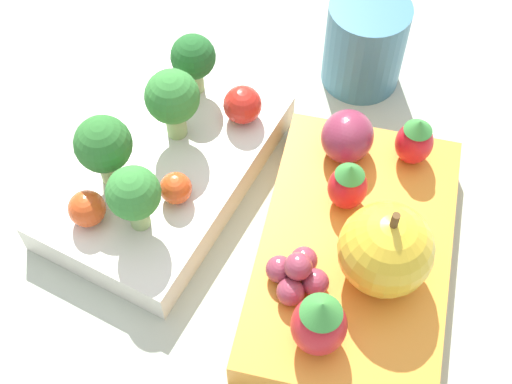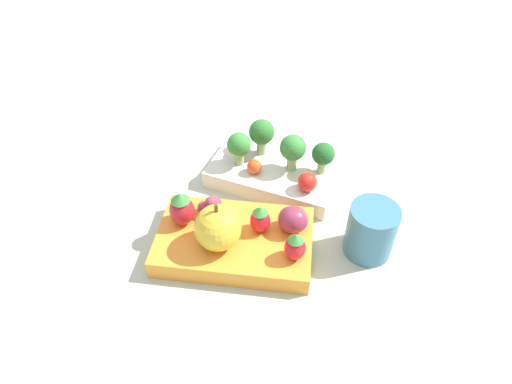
{
  "view_description": "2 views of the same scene",
  "coord_description": "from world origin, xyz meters",
  "px_view_note": "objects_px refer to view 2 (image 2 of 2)",
  "views": [
    {
      "loc": [
        -0.23,
        -0.1,
        0.42
      ],
      "look_at": [
        0.01,
        -0.0,
        0.04
      ],
      "focal_mm": 50.0,
      "sensor_mm": 36.0,
      "label": 1
    },
    {
      "loc": [
        0.13,
        -0.43,
        0.46
      ],
      "look_at": [
        0.01,
        -0.0,
        0.04
      ],
      "focal_mm": 32.0,
      "sensor_mm": 36.0,
      "label": 2
    }
  ],
  "objects_px": {
    "plum": "(293,220)",
    "grape_cluster": "(212,208)",
    "bento_box_fruit": "(234,241)",
    "strawberry_2": "(260,219)",
    "broccoli_floret_3": "(323,155)",
    "broccoli_floret_0": "(293,149)",
    "strawberry_0": "(182,209)",
    "cherry_tomato_1": "(240,143)",
    "cherry_tomato_2": "(307,182)",
    "strawberry_1": "(295,247)",
    "broccoli_floret_1": "(239,145)",
    "bento_box_savoury": "(275,173)",
    "drinking_cup": "(371,231)",
    "broccoli_floret_2": "(262,133)",
    "apple": "(218,228)",
    "cherry_tomato_0": "(254,167)"
  },
  "relations": [
    {
      "from": "cherry_tomato_2",
      "to": "plum",
      "type": "relative_size",
      "value": 0.71
    },
    {
      "from": "apple",
      "to": "drinking_cup",
      "type": "bearing_deg",
      "value": 20.62
    },
    {
      "from": "bento_box_fruit",
      "to": "strawberry_2",
      "type": "bearing_deg",
      "value": 30.2
    },
    {
      "from": "broccoli_floret_0",
      "to": "cherry_tomato_0",
      "type": "xyz_separation_m",
      "value": [
        -0.05,
        -0.02,
        -0.03
      ]
    },
    {
      "from": "bento_box_savoury",
      "to": "cherry_tomato_2",
      "type": "xyz_separation_m",
      "value": [
        0.06,
        -0.04,
        0.03
      ]
    },
    {
      "from": "plum",
      "to": "grape_cluster",
      "type": "height_order",
      "value": "plum"
    },
    {
      "from": "broccoli_floret_3",
      "to": "cherry_tomato_1",
      "type": "bearing_deg",
      "value": 172.99
    },
    {
      "from": "cherry_tomato_1",
      "to": "cherry_tomato_2",
      "type": "relative_size",
      "value": 0.88
    },
    {
      "from": "broccoli_floret_1",
      "to": "drinking_cup",
      "type": "xyz_separation_m",
      "value": [
        0.2,
        -0.09,
        -0.02
      ]
    },
    {
      "from": "broccoli_floret_2",
      "to": "strawberry_1",
      "type": "xyz_separation_m",
      "value": [
        0.09,
        -0.18,
        -0.02
      ]
    },
    {
      "from": "cherry_tomato_1",
      "to": "grape_cluster",
      "type": "xyz_separation_m",
      "value": [
        0.01,
        -0.14,
        -0.0
      ]
    },
    {
      "from": "broccoli_floret_0",
      "to": "strawberry_0",
      "type": "height_order",
      "value": "broccoli_floret_0"
    },
    {
      "from": "plum",
      "to": "drinking_cup",
      "type": "distance_m",
      "value": 0.1
    },
    {
      "from": "cherry_tomato_0",
      "to": "cherry_tomato_2",
      "type": "relative_size",
      "value": 0.79
    },
    {
      "from": "strawberry_0",
      "to": "broccoli_floret_3",
      "type": "bearing_deg",
      "value": 44.57
    },
    {
      "from": "broccoli_floret_2",
      "to": "strawberry_0",
      "type": "relative_size",
      "value": 1.15
    },
    {
      "from": "broccoli_floret_0",
      "to": "cherry_tomato_2",
      "type": "xyz_separation_m",
      "value": [
        0.03,
        -0.04,
        -0.02
      ]
    },
    {
      "from": "cherry_tomato_1",
      "to": "strawberry_0",
      "type": "height_order",
      "value": "strawberry_0"
    },
    {
      "from": "strawberry_0",
      "to": "plum",
      "type": "distance_m",
      "value": 0.14
    },
    {
      "from": "cherry_tomato_1",
      "to": "cherry_tomato_2",
      "type": "height_order",
      "value": "cherry_tomato_2"
    },
    {
      "from": "broccoli_floret_1",
      "to": "drinking_cup",
      "type": "distance_m",
      "value": 0.22
    },
    {
      "from": "bento_box_fruit",
      "to": "strawberry_2",
      "type": "distance_m",
      "value": 0.05
    },
    {
      "from": "bento_box_savoury",
      "to": "strawberry_1",
      "type": "relative_size",
      "value": 4.98
    },
    {
      "from": "plum",
      "to": "drinking_cup",
      "type": "relative_size",
      "value": 0.53
    },
    {
      "from": "bento_box_savoury",
      "to": "cherry_tomato_1",
      "type": "bearing_deg",
      "value": 159.54
    },
    {
      "from": "broccoli_floret_3",
      "to": "plum",
      "type": "bearing_deg",
      "value": -96.57
    },
    {
      "from": "broccoli_floret_0",
      "to": "broccoli_floret_2",
      "type": "bearing_deg",
      "value": 156.39
    },
    {
      "from": "strawberry_0",
      "to": "strawberry_2",
      "type": "xyz_separation_m",
      "value": [
        0.1,
        0.02,
        -0.0
      ]
    },
    {
      "from": "strawberry_1",
      "to": "broccoli_floret_3",
      "type": "bearing_deg",
      "value": 89.57
    },
    {
      "from": "strawberry_1",
      "to": "grape_cluster",
      "type": "height_order",
      "value": "strawberry_1"
    },
    {
      "from": "grape_cluster",
      "to": "bento_box_fruit",
      "type": "bearing_deg",
      "value": -33.62
    },
    {
      "from": "broccoli_floret_2",
      "to": "cherry_tomato_2",
      "type": "relative_size",
      "value": 2.09
    },
    {
      "from": "cherry_tomato_0",
      "to": "strawberry_1",
      "type": "distance_m",
      "value": 0.16
    },
    {
      "from": "grape_cluster",
      "to": "plum",
      "type": "bearing_deg",
      "value": 2.43
    },
    {
      "from": "apple",
      "to": "broccoli_floret_3",
      "type": "bearing_deg",
      "value": 60.86
    },
    {
      "from": "cherry_tomato_2",
      "to": "strawberry_0",
      "type": "xyz_separation_m",
      "value": [
        -0.14,
        -0.11,
        0.01
      ]
    },
    {
      "from": "broccoli_floret_0",
      "to": "drinking_cup",
      "type": "xyz_separation_m",
      "value": [
        0.12,
        -0.1,
        -0.03
      ]
    },
    {
      "from": "cherry_tomato_2",
      "to": "apple",
      "type": "relative_size",
      "value": 0.41
    },
    {
      "from": "strawberry_2",
      "to": "broccoli_floret_1",
      "type": "bearing_deg",
      "value": 119.49
    },
    {
      "from": "broccoli_floret_3",
      "to": "strawberry_1",
      "type": "bearing_deg",
      "value": -90.43
    },
    {
      "from": "broccoli_floret_1",
      "to": "cherry_tomato_1",
      "type": "bearing_deg",
      "value": 106.88
    },
    {
      "from": "cherry_tomato_2",
      "to": "broccoli_floret_3",
      "type": "bearing_deg",
      "value": 74.21
    },
    {
      "from": "broccoli_floret_3",
      "to": "broccoli_floret_2",
      "type": "bearing_deg",
      "value": 169.51
    },
    {
      "from": "broccoli_floret_1",
      "to": "strawberry_0",
      "type": "distance_m",
      "value": 0.14
    },
    {
      "from": "plum",
      "to": "cherry_tomato_1",
      "type": "bearing_deg",
      "value": 130.15
    },
    {
      "from": "cherry_tomato_2",
      "to": "bento_box_fruit",
      "type": "bearing_deg",
      "value": -122.96
    },
    {
      "from": "cherry_tomato_1",
      "to": "broccoli_floret_0",
      "type": "bearing_deg",
      "value": -13.8
    },
    {
      "from": "broccoli_floret_1",
      "to": "cherry_tomato_1",
      "type": "distance_m",
      "value": 0.04
    },
    {
      "from": "plum",
      "to": "cherry_tomato_0",
      "type": "bearing_deg",
      "value": 130.62
    },
    {
      "from": "broccoli_floret_1",
      "to": "broccoli_floret_2",
      "type": "bearing_deg",
      "value": 54.65
    }
  ]
}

